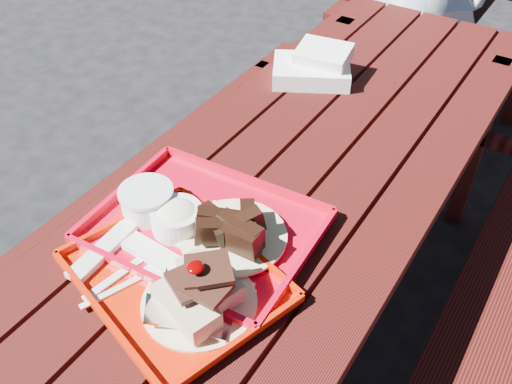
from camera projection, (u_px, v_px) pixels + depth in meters
ground at (279, 347)px, 1.97m from camera, size 60.00×60.00×0.00m
picnic_table_near at (285, 232)px, 1.60m from camera, size 1.41×2.40×0.75m
near_tray at (182, 266)px, 1.21m from camera, size 0.53×0.46×0.14m
far_tray at (199, 225)px, 1.32m from camera, size 0.53×0.42×0.08m
white_cloth at (315, 67)px, 1.85m from camera, size 0.30×0.27×0.10m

